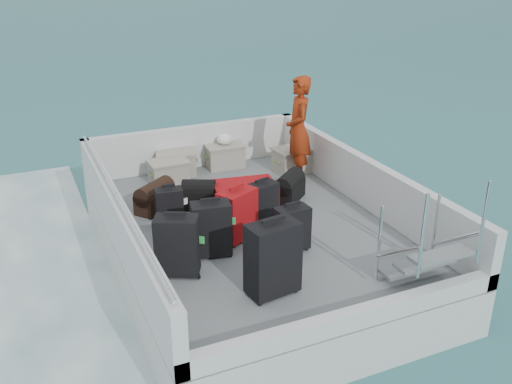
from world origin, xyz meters
TOP-DOWN VIEW (x-y plane):
  - ground at (0.00, 0.00)m, footprint 160.00×160.00m
  - ferry_hull at (0.00, 0.00)m, footprint 3.60×5.00m
  - deck at (0.00, 0.00)m, footprint 3.30×4.70m
  - deck_fittings at (0.35, -0.32)m, footprint 3.60×5.00m
  - suitcase_1 at (-1.25, -0.80)m, footprint 0.54×0.45m
  - suitcase_2 at (-0.98, 0.45)m, footprint 0.37×0.25m
  - suitcase_3 at (-0.45, -1.57)m, footprint 0.58×0.39m
  - suitcase_4 at (-0.75, -0.53)m, footprint 0.50×0.34m
  - suitcase_5 at (-0.32, -0.28)m, footprint 0.56×0.47m
  - suitcase_6 at (0.17, -0.82)m, footprint 0.42×0.27m
  - suitcase_7 at (0.13, -0.03)m, footprint 0.46×0.34m
  - suitcase_8 at (0.15, 0.60)m, footprint 0.95×0.70m
  - duffel_0 at (-1.04, 0.99)m, footprint 0.65×0.60m
  - duffel_1 at (-0.45, 0.81)m, footprint 0.55×0.47m
  - duffel_2 at (0.84, 0.55)m, footprint 0.60×0.58m
  - crate_0 at (-0.59, 1.87)m, footprint 0.57×0.40m
  - crate_1 at (-0.36, 2.20)m, footprint 0.69×0.56m
  - crate_2 at (0.47, 2.20)m, footprint 0.63×0.45m
  - crate_3 at (1.43, 1.54)m, footprint 0.65×0.48m
  - yellow_bag at (1.45, 2.07)m, footprint 0.28×0.26m
  - white_bag at (0.47, 2.20)m, footprint 0.24×0.24m
  - passenger at (1.30, 1.18)m, footprint 0.54×0.69m

SIDE VIEW (x-z plane):
  - ground at x=0.00m, z-range 0.00..0.00m
  - ferry_hull at x=0.00m, z-range 0.00..0.60m
  - deck at x=0.00m, z-range 0.60..0.62m
  - yellow_bag at x=1.45m, z-range 0.62..0.84m
  - duffel_0 at x=-1.04m, z-range 0.62..0.94m
  - duffel_1 at x=-0.45m, z-range 0.62..0.94m
  - duffel_2 at x=0.84m, z-range 0.62..0.94m
  - crate_0 at x=-0.59m, z-range 0.62..0.96m
  - suitcase_8 at x=0.15m, z-range 0.62..0.96m
  - crate_2 at x=0.47m, z-range 0.62..0.98m
  - crate_1 at x=-0.36m, z-range 0.62..0.98m
  - crate_3 at x=1.43m, z-range 0.62..0.99m
  - suitcase_2 at x=-0.98m, z-range 0.62..1.13m
  - suitcase_6 at x=0.17m, z-range 0.62..1.19m
  - suitcase_7 at x=0.13m, z-range 0.62..1.20m
  - suitcase_5 at x=-0.32m, z-range 0.62..1.28m
  - suitcase_4 at x=-0.75m, z-range 0.62..1.29m
  - suitcase_1 at x=-1.25m, z-range 0.62..1.33m
  - deck_fittings at x=0.35m, z-range 0.54..1.44m
  - suitcase_3 at x=-0.45m, z-range 0.62..1.44m
  - white_bag at x=0.47m, z-range 0.98..1.16m
  - passenger at x=1.30m, z-range 0.62..2.27m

